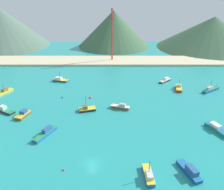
# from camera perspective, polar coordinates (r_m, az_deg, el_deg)

# --- Properties ---
(ground) EXTENTS (260.00, 280.00, 0.50)m
(ground) POSITION_cam_1_polar(r_m,az_deg,el_deg) (95.22, -3.41, -4.62)
(ground) COLOR teal
(fishing_boat_0) EXTENTS (9.27, 6.72, 2.49)m
(fishing_boat_0) POSITION_cam_1_polar(r_m,az_deg,el_deg) (105.38, -24.87, -3.36)
(fishing_boat_0) COLOR #232328
(fishing_boat_0) RESTS_ON ground
(fishing_boat_1) EXTENTS (4.30, 8.25, 5.53)m
(fishing_boat_1) POSITION_cam_1_polar(r_m,az_deg,el_deg) (120.86, 16.15, 1.66)
(fishing_boat_1) COLOR red
(fishing_boat_1) RESTS_ON ground
(fishing_boat_2) EXTENTS (7.53, 4.89, 6.43)m
(fishing_boat_2) POSITION_cam_1_polar(r_m,az_deg,el_deg) (97.01, -6.17, -3.42)
(fishing_boat_2) COLOR #232328
(fishing_boat_2) RESTS_ON ground
(fishing_boat_5) EXTENTS (5.31, 9.40, 2.66)m
(fishing_boat_5) POSITION_cam_1_polar(r_m,az_deg,el_deg) (70.25, 18.64, -17.27)
(fishing_boat_5) COLOR #14478C
(fishing_boat_5) RESTS_ON ground
(fishing_boat_6) EXTENTS (10.09, 7.79, 5.83)m
(fishing_boat_6) POSITION_cam_1_polar(r_m,az_deg,el_deg) (124.21, 23.13, 1.25)
(fishing_boat_6) COLOR #1E5BA8
(fishing_boat_6) RESTS_ON ground
(fishing_boat_7) EXTENTS (8.75, 5.05, 5.83)m
(fishing_boat_7) POSITION_cam_1_polar(r_m,az_deg,el_deg) (129.86, -12.59, 3.68)
(fishing_boat_7) COLOR #14478C
(fishing_boat_7) RESTS_ON ground
(fishing_boat_8) EXTENTS (7.25, 10.94, 4.89)m
(fishing_boat_8) POSITION_cam_1_polar(r_m,az_deg,el_deg) (123.43, -25.18, 0.61)
(fishing_boat_8) COLOR gold
(fishing_boat_8) RESTS_ON ground
(fishing_boat_10) EXTENTS (7.24, 7.01, 2.17)m
(fishing_boat_10) POSITION_cam_1_polar(r_m,az_deg,el_deg) (129.69, 13.05, 3.57)
(fishing_boat_10) COLOR #232328
(fishing_boat_10) RESTS_ON ground
(fishing_boat_11) EXTENTS (2.66, 7.95, 5.67)m
(fishing_boat_11) POSITION_cam_1_polar(r_m,az_deg,el_deg) (66.62, 9.02, -18.88)
(fishing_boat_11) COLOR #1E5BA8
(fishing_boat_11) RESTS_ON ground
(fishing_boat_12) EXTENTS (6.84, 10.47, 2.28)m
(fishing_boat_12) POSITION_cam_1_polar(r_m,az_deg,el_deg) (91.67, 24.53, -7.58)
(fishing_boat_12) COLOR #198466
(fishing_boat_12) RESTS_ON ground
(fishing_boat_13) EXTENTS (6.67, 10.24, 2.56)m
(fishing_boat_13) POSITION_cam_1_polar(r_m,az_deg,el_deg) (84.48, -15.99, -8.95)
(fishing_boat_13) COLOR #1E5BA8
(fishing_boat_13) RESTS_ON ground
(fishing_boat_14) EXTENTS (4.94, 7.55, 2.48)m
(fishing_boat_14) POSITION_cam_1_polar(r_m,az_deg,el_deg) (98.93, -21.01, -4.45)
(fishing_boat_14) COLOR brown
(fishing_boat_14) RESTS_ON ground
(fishing_boat_15) EXTENTS (8.23, 4.26, 2.75)m
(fishing_boat_15) POSITION_cam_1_polar(r_m,az_deg,el_deg) (97.91, 2.15, -2.94)
(fishing_boat_15) COLOR brown
(fishing_boat_15) RESTS_ON ground
(buoy_0) EXTENTS (0.65, 0.65, 0.65)m
(buoy_0) POSITION_cam_1_polar(r_m,az_deg,el_deg) (69.77, -11.82, -17.59)
(buoy_0) COLOR red
(buoy_0) RESTS_ON ground
(buoy_1) EXTENTS (1.07, 1.07, 1.07)m
(buoy_1) POSITION_cam_1_polar(r_m,az_deg,el_deg) (107.98, -5.30, -0.65)
(buoy_1) COLOR red
(buoy_1) RESTS_ON ground
(buoy_2) EXTENTS (0.70, 0.70, 0.70)m
(buoy_2) POSITION_cam_1_polar(r_m,az_deg,el_deg) (110.25, -12.10, -0.61)
(buoy_2) COLOR #232328
(buoy_2) RESTS_ON ground
(beach_strip) EXTENTS (247.00, 21.33, 1.20)m
(beach_strip) POSITION_cam_1_polar(r_m,az_deg,el_deg) (162.05, -2.00, 8.44)
(beach_strip) COLOR beige
(beach_strip) RESTS_ON ground
(hill_west) EXTENTS (79.14, 79.14, 33.47)m
(hill_west) POSITION_cam_1_polar(r_m,az_deg,el_deg) (225.69, -25.82, 15.00)
(hill_west) COLOR #4C6656
(hill_west) RESTS_ON ground
(hill_central) EXTENTS (61.23, 61.23, 29.67)m
(hill_central) POSITION_cam_1_polar(r_m,az_deg,el_deg) (204.72, 0.48, 16.03)
(hill_central) COLOR #3D6042
(hill_central) RESTS_ON ground
(hill_east) EXTENTS (89.67, 89.67, 25.45)m
(hill_east) POSITION_cam_1_polar(r_m,az_deg,el_deg) (215.04, 23.55, 13.91)
(hill_east) COLOR #3D6042
(hill_east) RESTS_ON ground
(radio_tower) EXTENTS (3.48, 2.78, 34.81)m
(radio_tower) POSITION_cam_1_polar(r_m,az_deg,el_deg) (159.02, 0.05, 14.50)
(radio_tower) COLOR #B7332D
(radio_tower) RESTS_ON ground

